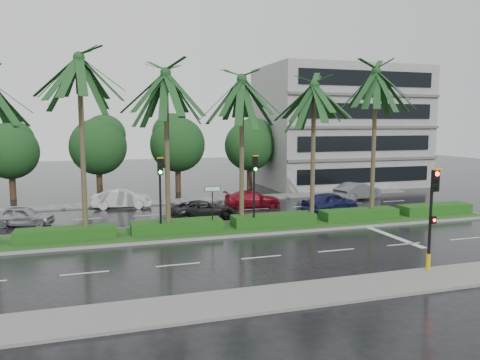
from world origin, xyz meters
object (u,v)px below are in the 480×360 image
object	(u,v)px
car_silver	(23,216)
car_darkgrey	(204,210)
signal_near	(432,215)
car_grey	(357,191)
signal_median_left	(160,184)
car_red	(252,199)
car_blue	(330,202)
car_white	(122,199)
street_sign	(212,197)

from	to	relation	value
car_silver	car_darkgrey	bearing A→B (deg)	-81.80
signal_near	car_grey	xyz separation A→B (m)	(7.55, 18.03, -1.78)
car_silver	car_darkgrey	world-z (taller)	car_silver
signal_median_left	car_grey	distance (m)	19.57
signal_median_left	car_red	size ratio (longest dim) A/B	1.01
signal_near	signal_median_left	bearing A→B (deg)	135.91
car_silver	car_blue	world-z (taller)	car_blue
signal_median_left	car_blue	distance (m)	13.23
car_darkgrey	car_grey	distance (m)	14.59
car_white	car_grey	world-z (taller)	car_grey
car_red	car_blue	world-z (taller)	car_blue
signal_median_left	car_darkgrey	size ratio (longest dim) A/B	0.98
street_sign	car_white	size ratio (longest dim) A/B	0.60
signal_near	car_blue	world-z (taller)	signal_near
car_blue	car_grey	xyz separation A→B (m)	(5.05, 4.64, -0.03)
signal_near	car_silver	distance (m)	23.50
signal_median_left	car_white	xyz separation A→B (m)	(-1.50, 10.16, -2.28)
car_red	signal_near	bearing A→B (deg)	-167.90
street_sign	car_silver	world-z (taller)	street_sign
car_white	car_blue	distance (m)	15.42
car_blue	car_silver	bearing A→B (deg)	66.59
car_darkgrey	car_red	world-z (taller)	car_red
car_grey	car_darkgrey	bearing A→B (deg)	86.89
car_silver	signal_near	bearing A→B (deg)	-116.60
car_red	car_grey	distance (m)	9.58
car_blue	car_grey	distance (m)	6.86
signal_near	street_sign	distance (m)	12.11
signal_median_left	car_silver	world-z (taller)	signal_median_left
street_sign	car_white	distance (m)	11.04
car_white	car_blue	xyz separation A→B (m)	(14.00, -6.46, 0.04)
car_grey	car_blue	bearing A→B (deg)	113.92
signal_median_left	car_red	bearing A→B (deg)	43.55
car_darkgrey	car_red	bearing A→B (deg)	-61.42
car_white	car_silver	bearing A→B (deg)	133.46
signal_near	car_grey	bearing A→B (deg)	67.28
car_silver	car_darkgrey	size ratio (longest dim) A/B	0.82
car_red	signal_median_left	bearing A→B (deg)	139.05
street_sign	car_darkgrey	world-z (taller)	street_sign
car_red	car_grey	xyz separation A→B (m)	(9.55, 0.74, 0.10)
signal_median_left	car_white	bearing A→B (deg)	98.40
signal_median_left	car_white	world-z (taller)	signal_median_left
car_grey	car_white	bearing A→B (deg)	65.88
car_silver	car_white	xyz separation A→B (m)	(6.24, 4.55, 0.09)
signal_median_left	car_darkgrey	xyz separation A→B (m)	(3.50, 4.43, -2.38)
car_white	car_darkgrey	xyz separation A→B (m)	(5.00, -5.73, -0.09)
signal_near	car_red	distance (m)	17.51
signal_median_left	car_blue	size ratio (longest dim) A/B	0.98
signal_near	car_blue	bearing A→B (deg)	79.42
signal_median_left	car_grey	world-z (taller)	signal_median_left
car_silver	car_blue	distance (m)	20.33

